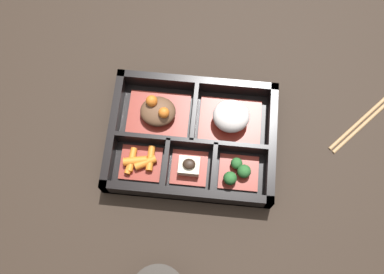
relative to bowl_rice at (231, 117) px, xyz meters
name	(u,v)px	position (x,y,z in m)	size (l,w,h in m)	color
ground_plane	(192,141)	(-0.07, -0.04, -0.03)	(3.00, 3.00, 0.00)	black
bento_base	(192,140)	(-0.07, -0.04, -0.03)	(0.30, 0.23, 0.01)	black
bento_rim	(192,139)	(-0.07, -0.05, -0.01)	(0.30, 0.23, 0.05)	black
bowl_stew	(158,112)	(-0.14, 0.00, -0.01)	(0.12, 0.09, 0.05)	maroon
bowl_rice	(231,117)	(0.00, 0.00, 0.00)	(0.12, 0.09, 0.05)	maroon
bowl_carrots	(140,162)	(-0.16, -0.10, -0.01)	(0.08, 0.07, 0.02)	maroon
bowl_tofu	(190,167)	(-0.07, -0.10, -0.01)	(0.07, 0.07, 0.03)	maroon
bowl_greens	(238,172)	(0.02, -0.10, -0.01)	(0.07, 0.07, 0.03)	maroon
chopsticks	(374,112)	(0.28, 0.05, -0.03)	(0.17, 0.18, 0.01)	#A87F51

